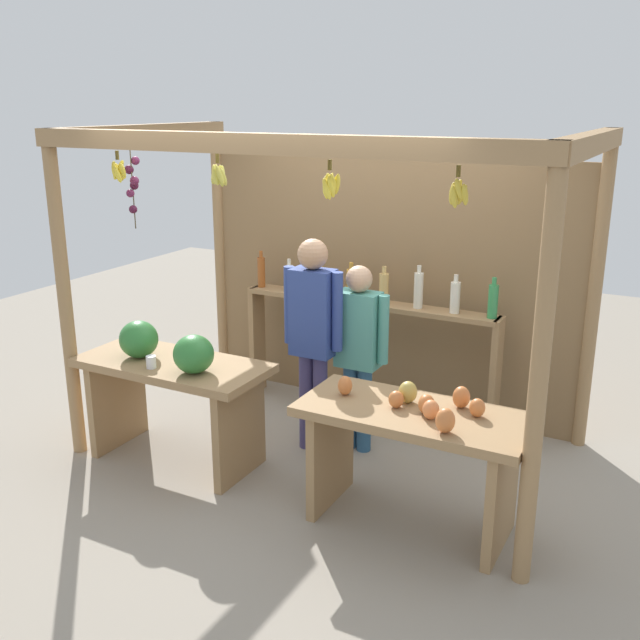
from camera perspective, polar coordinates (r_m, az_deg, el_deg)
The scene contains 7 objects.
ground_plane at distance 5.77m, azimuth 0.91°, elevation -9.89°, with size 12.00×12.00×0.00m, color gray.
market_stall at distance 5.70m, azimuth 3.09°, elevation 4.65°, with size 3.50×2.03×2.41m.
fruit_counter_left at distance 5.40m, azimuth -11.55°, elevation -4.38°, with size 1.42×0.64×1.06m.
fruit_counter_right at distance 4.58m, azimuth 7.36°, elevation -9.22°, with size 1.42×0.64×0.93m.
bottle_shelf_unit at distance 6.08m, azimuth 3.84°, elevation -0.11°, with size 2.25×0.22×1.35m.
vendor_man at distance 5.38m, azimuth -0.55°, elevation -0.51°, with size 0.48×0.22×1.65m.
vendor_woman at distance 5.42m, azimuth 3.00°, elevation -1.86°, with size 0.48×0.20×1.45m.
Camera 1 is at (2.34, -4.59, 2.58)m, focal length 40.88 mm.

